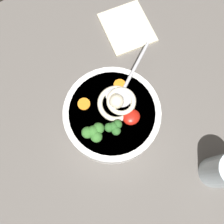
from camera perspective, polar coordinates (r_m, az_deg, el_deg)
table_slab at (r=65.25cm, az=2.54°, el=-1.16°), size 91.94×91.94×3.37cm
soup_bowl at (r=60.55cm, az=0.00°, el=-0.71°), size 22.08×22.08×5.65cm
noodle_pile at (r=57.35cm, az=1.14°, el=2.08°), size 9.31×9.12×3.74cm
soup_spoon at (r=58.68cm, az=2.33°, el=4.62°), size 16.50×11.77×1.60cm
chili_sauce_dollop at (r=56.88cm, az=4.29°, el=-1.09°), size 3.89×3.50×1.75cm
broccoli_floret_far at (r=54.49cm, az=-3.99°, el=-4.44°), size 4.91×4.22×3.88cm
broccoli_floret_right at (r=55.09cm, az=0.45°, el=-3.37°), size 3.89×3.35×3.07cm
carrot_slice_beside_noodles at (r=58.57cm, az=-6.17°, el=1.76°), size 2.81×2.81×0.44cm
carrot_slice_extra_b at (r=59.60cm, az=1.69°, el=5.86°), size 2.81×2.81×0.76cm
drinking_glass at (r=60.08cm, az=23.29°, el=-11.79°), size 6.93×6.93×12.08cm
folded_napkin at (r=73.52cm, az=3.33°, el=17.93°), size 14.12×15.49×0.80cm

